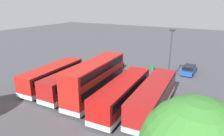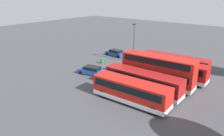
% 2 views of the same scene
% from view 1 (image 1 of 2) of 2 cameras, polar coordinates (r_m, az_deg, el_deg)
% --- Properties ---
extents(ground_plane, '(140.00, 140.00, 0.00)m').
position_cam_1_polar(ground_plane, '(33.32, 4.57, -1.85)').
color(ground_plane, '#47474C').
extents(bus_single_deck_near_end, '(3.12, 11.66, 2.95)m').
position_cam_1_polar(bus_single_deck_near_end, '(22.58, 11.56, -7.61)').
color(bus_single_deck_near_end, '#A51919').
rests_on(bus_single_deck_near_end, ground).
extents(bus_single_deck_second, '(3.07, 11.46, 2.95)m').
position_cam_1_polar(bus_single_deck_second, '(22.87, 3.05, -6.91)').
color(bus_single_deck_second, '#B71411').
rests_on(bus_single_deck_second, ground).
extents(bus_double_decker_third, '(3.18, 11.05, 4.55)m').
position_cam_1_polar(bus_double_decker_third, '(24.64, -4.55, -2.99)').
color(bus_double_decker_third, red).
rests_on(bus_double_decker_third, ground).
extents(bus_single_deck_fourth, '(2.76, 11.36, 2.95)m').
position_cam_1_polar(bus_single_deck_fourth, '(27.18, -9.97, -3.05)').
color(bus_single_deck_fourth, '#A51919').
rests_on(bus_single_deck_fourth, ground).
extents(bus_single_deck_fifth, '(3.03, 10.38, 2.95)m').
position_cam_1_polar(bus_single_deck_fifth, '(29.15, -16.14, -2.06)').
color(bus_single_deck_fifth, red).
rests_on(bus_single_deck_fifth, ground).
extents(car_hatchback_silver, '(2.69, 4.71, 1.43)m').
position_cam_1_polar(car_hatchback_silver, '(35.44, 1.18, 0.61)').
color(car_hatchback_silver, '#1E479E').
rests_on(car_hatchback_silver, ground).
extents(car_small_green, '(2.01, 4.44, 1.43)m').
position_cam_1_polar(car_small_green, '(35.71, 20.74, -0.44)').
color(car_small_green, '#1E479E').
rests_on(car_small_green, ground).
extents(lamp_post_tall, '(0.70, 0.30, 7.79)m').
position_cam_1_polar(lamp_post_tall, '(29.30, 16.00, 4.08)').
color(lamp_post_tall, '#38383D').
rests_on(lamp_post_tall, ground).
extents(waste_bin_yellow, '(0.60, 0.60, 0.95)m').
position_cam_1_polar(waste_bin_yellow, '(35.79, 11.25, 0.06)').
color(waste_bin_yellow, '#197F33').
rests_on(waste_bin_yellow, ground).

